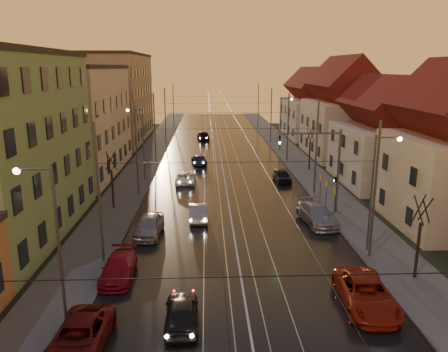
{
  "coord_description": "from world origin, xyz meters",
  "views": [
    {
      "loc": [
        -1.95,
        -16.99,
        12.12
      ],
      "look_at": [
        -0.4,
        21.56,
        2.5
      ],
      "focal_mm": 35.0,
      "sensor_mm": 36.0,
      "label": 1
    }
  ],
  "objects": [
    {
      "name": "ground",
      "position": [
        0.0,
        0.0,
        0.0
      ],
      "size": [
        160.0,
        160.0,
        0.0
      ],
      "primitive_type": "plane",
      "color": "black",
      "rests_on": "ground"
    },
    {
      "name": "road",
      "position": [
        0.0,
        40.0,
        0.02
      ],
      "size": [
        16.0,
        120.0,
        0.04
      ],
      "primitive_type": "cube",
      "color": "black",
      "rests_on": "ground"
    },
    {
      "name": "sidewalk_left",
      "position": [
        -10.0,
        40.0,
        0.07
      ],
      "size": [
        4.0,
        120.0,
        0.15
      ],
      "primitive_type": "cube",
      "color": "#4C4C4C",
      "rests_on": "ground"
    },
    {
      "name": "sidewalk_right",
      "position": [
        10.0,
        40.0,
        0.07
      ],
      "size": [
        4.0,
        120.0,
        0.15
      ],
      "primitive_type": "cube",
      "color": "#4C4C4C",
      "rests_on": "ground"
    },
    {
      "name": "tram_rail_0",
      "position": [
        -2.2,
        40.0,
        0.06
      ],
      "size": [
        0.06,
        120.0,
        0.03
      ],
      "primitive_type": "cube",
      "color": "gray",
      "rests_on": "road"
    },
    {
      "name": "tram_rail_1",
      "position": [
        -0.77,
        40.0,
        0.06
      ],
      "size": [
        0.06,
        120.0,
        0.03
      ],
      "primitive_type": "cube",
      "color": "gray",
      "rests_on": "road"
    },
    {
      "name": "tram_rail_2",
      "position": [
        0.77,
        40.0,
        0.06
      ],
      "size": [
        0.06,
        120.0,
        0.03
      ],
      "primitive_type": "cube",
      "color": "gray",
      "rests_on": "road"
    },
    {
      "name": "tram_rail_3",
      "position": [
        2.2,
        40.0,
        0.06
      ],
      "size": [
        0.06,
        120.0,
        0.03
      ],
      "primitive_type": "cube",
      "color": "gray",
      "rests_on": "road"
    },
    {
      "name": "apartment_left_2",
      "position": [
        -17.5,
        34.0,
        6.0
      ],
      "size": [
        10.0,
        20.0,
        12.0
      ],
      "primitive_type": "cube",
      "color": "#C1AD95",
      "rests_on": "ground"
    },
    {
      "name": "apartment_left_3",
      "position": [
        -17.5,
        58.0,
        7.0
      ],
      "size": [
        10.0,
        24.0,
        14.0
      ],
      "primitive_type": "cube",
      "color": "#8E7F5B",
      "rests_on": "ground"
    },
    {
      "name": "house_right_2",
      "position": [
        17.0,
        28.0,
        4.64
      ],
      "size": [
        9.18,
        12.24,
        9.2
      ],
      "color": "#B9B4AB",
      "rests_on": "ground"
    },
    {
      "name": "house_right_3",
      "position": [
        17.0,
        43.0,
        5.8
      ],
      "size": [
        9.18,
        14.28,
        11.5
      ],
      "color": "beige",
      "rests_on": "ground"
    },
    {
      "name": "house_right_4",
      "position": [
        17.0,
        61.0,
        5.05
      ],
      "size": [
        9.18,
        16.32,
        10.0
      ],
      "color": "#B9B4AB",
      "rests_on": "ground"
    },
    {
      "name": "catenary_pole_l_1",
      "position": [
        -8.6,
        9.0,
        4.5
      ],
      "size": [
        0.16,
        0.16,
        9.0
      ],
      "primitive_type": "cylinder",
      "color": "#595B60",
      "rests_on": "ground"
    },
    {
      "name": "catenary_pole_r_1",
      "position": [
        8.6,
        9.0,
        4.5
      ],
      "size": [
        0.16,
        0.16,
        9.0
      ],
      "primitive_type": "cylinder",
      "color": "#595B60",
      "rests_on": "ground"
    },
    {
      "name": "catenary_pole_l_2",
      "position": [
        -8.6,
        24.0,
        4.5
      ],
      "size": [
        0.16,
        0.16,
        9.0
      ],
      "primitive_type": "cylinder",
      "color": "#595B60",
      "rests_on": "ground"
    },
    {
      "name": "catenary_pole_r_2",
      "position": [
        8.6,
        24.0,
        4.5
      ],
      "size": [
        0.16,
        0.16,
        9.0
      ],
      "primitive_type": "cylinder",
      "color": "#595B60",
      "rests_on": "ground"
    },
    {
      "name": "catenary_pole_l_3",
      "position": [
        -8.6,
        39.0,
        4.5
      ],
      "size": [
        0.16,
        0.16,
        9.0
      ],
      "primitive_type": "cylinder",
      "color": "#595B60",
      "rests_on": "ground"
    },
    {
      "name": "catenary_pole_r_3",
      "position": [
        8.6,
        39.0,
        4.5
      ],
      "size": [
        0.16,
        0.16,
        9.0
      ],
      "primitive_type": "cylinder",
      "color": "#595B60",
      "rests_on": "ground"
    },
    {
      "name": "catenary_pole_l_4",
      "position": [
        -8.6,
        54.0,
        4.5
      ],
      "size": [
        0.16,
        0.16,
        9.0
      ],
      "primitive_type": "cylinder",
      "color": "#595B60",
      "rests_on": "ground"
    },
    {
      "name": "catenary_pole_r_4",
      "position": [
        8.6,
        54.0,
        4.5
      ],
      "size": [
        0.16,
        0.16,
        9.0
      ],
      "primitive_type": "cylinder",
      "color": "#595B60",
      "rests_on": "ground"
    },
    {
      "name": "catenary_pole_l_5",
      "position": [
        -8.6,
        72.0,
        4.5
      ],
      "size": [
        0.16,
        0.16,
        9.0
      ],
      "primitive_type": "cylinder",
      "color": "#595B60",
      "rests_on": "ground"
    },
    {
      "name": "catenary_pole_r_5",
      "position": [
        8.6,
        72.0,
        4.5
      ],
      "size": [
        0.16,
        0.16,
        9.0
      ],
      "primitive_type": "cylinder",
      "color": "#595B60",
      "rests_on": "ground"
    },
    {
      "name": "street_lamp_0",
      "position": [
        -9.1,
        2.0,
        4.89
      ],
      "size": [
        1.75,
        0.32,
        8.0
      ],
      "color": "#595B60",
      "rests_on": "ground"
    },
    {
      "name": "street_lamp_1",
      "position": [
        9.1,
        10.0,
        4.89
      ],
      "size": [
        1.75,
        0.32,
        8.0
      ],
      "color": "#595B60",
      "rests_on": "ground"
    },
    {
      "name": "street_lamp_2",
      "position": [
        -9.1,
        30.0,
        4.89
      ],
      "size": [
        1.75,
        0.32,
        8.0
      ],
      "color": "#595B60",
      "rests_on": "ground"
    },
    {
      "name": "street_lamp_3",
      "position": [
        9.1,
        46.0,
        4.89
      ],
      "size": [
        1.75,
        0.32,
        8.0
      ],
      "color": "#595B60",
      "rests_on": "ground"
    },
    {
      "name": "traffic_light_mast",
      "position": [
        7.99,
        18.0,
        4.6
      ],
      "size": [
        5.3,
        0.32,
        7.2
      ],
      "color": "#595B60",
      "rests_on": "ground"
    },
    {
      "name": "bare_tree_0",
      "position": [
        -10.2,
        20.0,
        2.49
      ],
      "size": [
        1.09,
        1.09,
        5.11
      ],
      "color": "black",
      "rests_on": "ground"
    },
    {
      "name": "bare_tree_1",
      "position": [
        10.2,
        6.0,
        2.49
      ],
      "size": [
        1.09,
        1.09,
        5.11
      ],
      "color": "black",
      "rests_on": "ground"
    },
    {
      "name": "bare_tree_2",
      "position": [
        10.4,
        34.0,
        2.49
      ],
      "size": [
        1.09,
        1.09,
        5.11
      ],
      "color": "black",
      "rests_on": "ground"
    },
    {
      "name": "driving_car_0",
      "position": [
        -3.24,
        1.86,
        0.68
      ],
      "size": [
        1.73,
        4.03,
        1.36
      ],
      "primitive_type": "imported",
      "rotation": [
        0.0,
        0.0,
        3.17
      ],
      "color": "black",
      "rests_on": "ground"
    },
    {
      "name": "driving_car_1",
      "position": [
        -2.7,
        16.84,
        0.69
      ],
      "size": [
        1.62,
        4.24,
        1.38
      ],
      "primitive_type": "imported",
      "rotation": [
        0.0,
        0.0,
        3.18
      ],
      "color": "#A8A7AD",
      "rests_on": "ground"
    },
    {
      "name": "driving_car_2",
      "position": [
        -4.25,
        28.65,
        0.62
      ],
      "size": [
        2.08,
        4.46,
        1.24
      ],
      "primitive_type": "imported",
      "rotation": [
        0.0,
        0.0,
        3.13
      ],
      "color": "silver",
      "rests_on": "ground"
    },
    {
      "name": "driving_car_3",
      "position": [
        -2.94,
        37.9,
        0.63
      ],
      "size": [
        2.29,
        4.53,
        1.26
      ],
      "primitive_type": "imported",
      "rotation": [
        0.0,
        0.0,
        3.26
      ],
      "color": "#172847",
      "rests_on": "ground"
    },
    {
      "name": "driving_car_4",
      "position": [
        -2.52,
        57.46,
        0.77
      ],
      "size": [
        2.34,
        4.71,
        1.54
      ],
      "primitive_type": "imported",
      "rotation": [
        0.0,
        0.0,
        3.26
      ],
      "color": "black",
      "rests_on": "ground"
    },
    {
      "name": "parked_left_1",
      "position": [
        -7.6,
        -0.0,
        0.68
      ],
      "size": [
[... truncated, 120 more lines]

